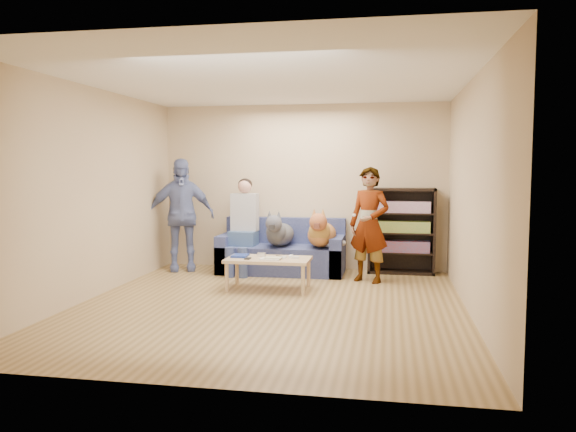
% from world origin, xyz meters
% --- Properties ---
extents(ground, '(5.00, 5.00, 0.00)m').
position_xyz_m(ground, '(0.00, 0.00, 0.00)').
color(ground, olive).
rests_on(ground, ground).
extents(ceiling, '(5.00, 5.00, 0.00)m').
position_xyz_m(ceiling, '(0.00, 0.00, 2.60)').
color(ceiling, white).
rests_on(ceiling, ground).
extents(wall_back, '(4.50, 0.00, 4.50)m').
position_xyz_m(wall_back, '(0.00, 2.50, 1.30)').
color(wall_back, tan).
rests_on(wall_back, ground).
extents(wall_front, '(4.50, 0.00, 4.50)m').
position_xyz_m(wall_front, '(0.00, -2.50, 1.30)').
color(wall_front, tan).
rests_on(wall_front, ground).
extents(wall_left, '(0.00, 5.00, 5.00)m').
position_xyz_m(wall_left, '(-2.25, 0.00, 1.30)').
color(wall_left, tan).
rests_on(wall_left, ground).
extents(wall_right, '(0.00, 5.00, 5.00)m').
position_xyz_m(wall_right, '(2.25, 0.00, 1.30)').
color(wall_right, tan).
rests_on(wall_right, ground).
extents(blanket, '(0.39, 0.33, 0.13)m').
position_xyz_m(blanket, '(0.55, 1.91, 0.49)').
color(blanket, '#A7A6AB').
rests_on(blanket, sofa).
extents(person_standing_right, '(0.70, 0.60, 1.62)m').
position_xyz_m(person_standing_right, '(1.09, 1.58, 0.81)').
color(person_standing_right, gray).
rests_on(person_standing_right, ground).
extents(person_standing_left, '(1.11, 0.78, 1.75)m').
position_xyz_m(person_standing_left, '(-1.84, 1.96, 0.88)').
color(person_standing_left, '#7482BA').
rests_on(person_standing_left, ground).
extents(held_controller, '(0.04, 0.11, 0.03)m').
position_xyz_m(held_controller, '(0.89, 1.38, 0.96)').
color(held_controller, silver).
rests_on(held_controller, person_standing_right).
extents(notebook_blue, '(0.20, 0.26, 0.03)m').
position_xyz_m(notebook_blue, '(-0.60, 0.89, 0.43)').
color(notebook_blue, navy).
rests_on(notebook_blue, coffee_table).
extents(papers, '(0.26, 0.20, 0.02)m').
position_xyz_m(papers, '(-0.15, 0.74, 0.43)').
color(papers, silver).
rests_on(papers, coffee_table).
extents(magazine, '(0.22, 0.17, 0.01)m').
position_xyz_m(magazine, '(-0.12, 0.76, 0.44)').
color(magazine, '#BDB897').
rests_on(magazine, coffee_table).
extents(camera_silver, '(0.11, 0.06, 0.05)m').
position_xyz_m(camera_silver, '(-0.32, 0.96, 0.45)').
color(camera_silver, silver).
rests_on(camera_silver, coffee_table).
extents(controller_a, '(0.04, 0.13, 0.03)m').
position_xyz_m(controller_a, '(0.08, 0.94, 0.43)').
color(controller_a, white).
rests_on(controller_a, coffee_table).
extents(controller_b, '(0.09, 0.06, 0.03)m').
position_xyz_m(controller_b, '(0.16, 0.86, 0.43)').
color(controller_b, silver).
rests_on(controller_b, coffee_table).
extents(headphone_cup_a, '(0.07, 0.07, 0.02)m').
position_xyz_m(headphone_cup_a, '(0.00, 0.82, 0.43)').
color(headphone_cup_a, silver).
rests_on(headphone_cup_a, coffee_table).
extents(headphone_cup_b, '(0.07, 0.07, 0.02)m').
position_xyz_m(headphone_cup_b, '(0.00, 0.90, 0.43)').
color(headphone_cup_b, silver).
rests_on(headphone_cup_b, coffee_table).
extents(pen_orange, '(0.13, 0.06, 0.01)m').
position_xyz_m(pen_orange, '(-0.22, 0.68, 0.42)').
color(pen_orange, orange).
rests_on(pen_orange, coffee_table).
extents(pen_black, '(0.13, 0.08, 0.01)m').
position_xyz_m(pen_black, '(-0.08, 1.02, 0.42)').
color(pen_black, black).
rests_on(pen_black, coffee_table).
extents(wallet, '(0.07, 0.12, 0.02)m').
position_xyz_m(wallet, '(-0.45, 0.72, 0.43)').
color(wallet, black).
rests_on(wallet, coffee_table).
extents(sofa, '(1.90, 0.85, 0.82)m').
position_xyz_m(sofa, '(-0.25, 2.10, 0.28)').
color(sofa, '#515B93').
rests_on(sofa, ground).
extents(person_seated, '(0.40, 0.73, 1.47)m').
position_xyz_m(person_seated, '(-0.84, 1.97, 0.77)').
color(person_seated, '#3D5C87').
rests_on(person_seated, sofa).
extents(dog_gray, '(0.40, 1.24, 0.57)m').
position_xyz_m(dog_gray, '(-0.26, 1.91, 0.63)').
color(dog_gray, '#4A4B53').
rests_on(dog_gray, sofa).
extents(dog_tan, '(0.42, 1.17, 0.61)m').
position_xyz_m(dog_tan, '(0.37, 1.92, 0.64)').
color(dog_tan, '#C5823C').
rests_on(dog_tan, sofa).
extents(coffee_table, '(1.10, 0.60, 0.42)m').
position_xyz_m(coffee_table, '(-0.20, 0.84, 0.37)').
color(coffee_table, '#D9C385').
rests_on(coffee_table, ground).
extents(bookshelf, '(1.00, 0.34, 1.30)m').
position_xyz_m(bookshelf, '(1.55, 2.33, 0.68)').
color(bookshelf, black).
rests_on(bookshelf, ground).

